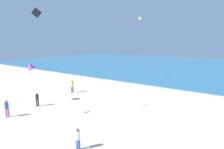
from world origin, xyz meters
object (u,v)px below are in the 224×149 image
object	(u,v)px
person_4	(72,86)
kite_purple	(30,65)
person_2	(37,98)
kite_black	(36,13)
kite_yellow	(140,19)
person_3	(78,138)
person_1	(7,107)

from	to	relation	value
person_4	kite_purple	distance (m)	6.49
person_2	kite_black	bearing A→B (deg)	179.91
kite_yellow	person_3	bearing A→B (deg)	-75.13
person_1	person_2	world-z (taller)	person_1
kite_purple	kite_yellow	bearing A→B (deg)	74.71
person_4	person_3	bearing A→B (deg)	-4.12
person_2	person_3	size ratio (longest dim) A/B	1.03
kite_yellow	person_4	bearing A→B (deg)	-109.81
kite_black	person_3	bearing A→B (deg)	-14.63
person_3	kite_black	size ratio (longest dim) A/B	1.09
person_1	kite_purple	size ratio (longest dim) A/B	1.12
kite_black	kite_purple	size ratio (longest dim) A/B	0.90
person_1	kite_purple	xyz separation A→B (m)	(-1.36, 3.41, 3.40)
person_2	kite_yellow	xyz separation A→B (m)	(3.66, 17.70, 9.95)
person_3	person_4	xyz separation A→B (m)	(-9.85, 8.88, 0.14)
person_1	kite_yellow	world-z (taller)	kite_yellow
person_1	person_3	xyz separation A→B (m)	(8.97, 0.05, -0.12)
person_2	person_3	world-z (taller)	person_2
person_2	kite_black	world-z (taller)	kite_black
person_2	kite_black	xyz separation A→B (m)	(3.63, -1.70, 8.24)
person_3	kite_purple	distance (m)	11.41
person_1	kite_purple	distance (m)	5.01
person_2	person_4	world-z (taller)	person_4
person_4	kite_yellow	xyz separation A→B (m)	(4.31, 11.97, 9.84)
person_1	person_3	world-z (taller)	person_1
person_3	kite_black	xyz separation A→B (m)	(-5.56, 1.45, 8.27)
person_2	kite_yellow	distance (m)	20.63
kite_black	kite_yellow	world-z (taller)	kite_yellow
kite_purple	person_2	bearing A→B (deg)	-10.13
kite_black	kite_purple	distance (m)	6.99
person_4	kite_purple	bearing A→B (deg)	-56.96
person_1	person_2	xyz separation A→B (m)	(-0.23, 3.21, -0.09)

